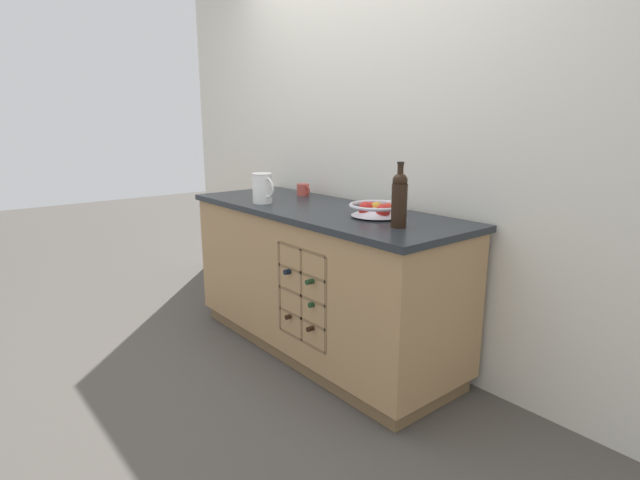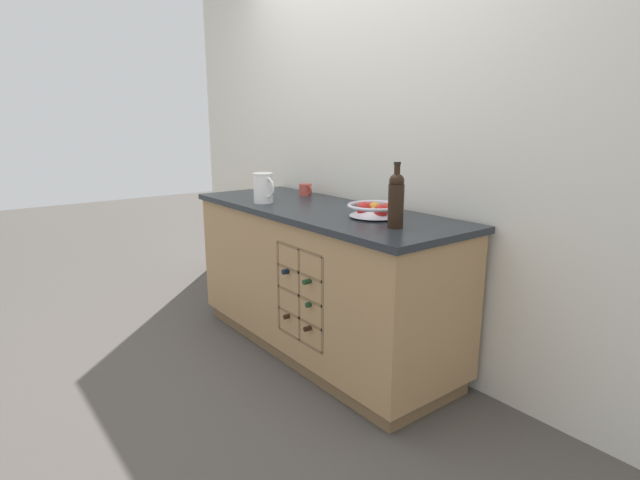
% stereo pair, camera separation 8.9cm
% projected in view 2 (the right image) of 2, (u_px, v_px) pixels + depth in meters
% --- Properties ---
extents(ground_plane, '(14.00, 14.00, 0.00)m').
position_uv_depth(ground_plane, '(320.00, 348.00, 3.15)').
color(ground_plane, '#4C4742').
extents(back_wall, '(4.40, 0.06, 2.55)m').
position_uv_depth(back_wall, '(370.00, 141.00, 3.08)').
color(back_wall, silver).
rests_on(back_wall, ground_plane).
extents(kitchen_island, '(1.90, 0.70, 0.90)m').
position_uv_depth(kitchen_island, '(320.00, 279.00, 3.04)').
color(kitchen_island, brown).
rests_on(kitchen_island, ground_plane).
extents(fruit_bowl, '(0.29, 0.29, 0.08)m').
position_uv_depth(fruit_bowl, '(375.00, 209.00, 2.62)').
color(fruit_bowl, silver).
rests_on(fruit_bowl, kitchen_island).
extents(white_pitcher, '(0.19, 0.12, 0.19)m').
position_uv_depth(white_pitcher, '(263.00, 187.00, 3.07)').
color(white_pitcher, white).
rests_on(white_pitcher, kitchen_island).
extents(ceramic_mug, '(0.12, 0.08, 0.08)m').
position_uv_depth(ceramic_mug, '(305.00, 190.00, 3.40)').
color(ceramic_mug, '#B7473D').
rests_on(ceramic_mug, kitchen_island).
extents(standing_wine_bottle, '(0.08, 0.08, 0.31)m').
position_uv_depth(standing_wine_bottle, '(396.00, 199.00, 2.35)').
color(standing_wine_bottle, black).
rests_on(standing_wine_bottle, kitchen_island).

